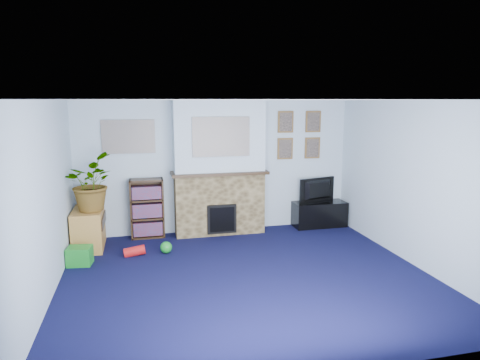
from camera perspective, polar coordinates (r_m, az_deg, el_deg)
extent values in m
cube|color=#0D0E34|center=(6.04, 0.99, -12.76)|extent=(5.00, 4.50, 0.01)
cube|color=white|center=(5.55, 1.07, 10.64)|extent=(5.00, 4.50, 0.01)
cube|color=silver|center=(7.84, -3.06, 1.79)|extent=(5.00, 0.04, 2.40)
cube|color=silver|center=(3.62, 10.02, -8.82)|extent=(5.00, 0.04, 2.40)
cube|color=silver|center=(5.62, -24.53, -2.66)|extent=(0.04, 4.50, 2.40)
cube|color=silver|center=(6.74, 22.09, -0.42)|extent=(0.04, 4.50, 2.40)
cube|color=brown|center=(7.78, -2.75, -3.16)|extent=(1.60, 0.40, 1.10)
cube|color=brown|center=(7.58, -2.83, 5.68)|extent=(1.60, 0.40, 1.30)
cube|color=brown|center=(7.63, -2.75, 0.98)|extent=(1.72, 0.50, 0.05)
cube|color=brown|center=(7.63, -2.44, -5.21)|extent=(0.52, 0.08, 0.52)
cube|color=brown|center=(7.60, -2.39, -5.29)|extent=(0.44, 0.02, 0.44)
cube|color=gray|center=(7.37, -2.53, 5.78)|extent=(1.00, 0.03, 0.68)
cube|color=gray|center=(7.64, -14.66, 5.61)|extent=(0.90, 0.03, 0.58)
cube|color=brown|center=(8.08, 6.10, 7.71)|extent=(0.30, 0.03, 0.40)
cube|color=brown|center=(8.27, 9.73, 7.69)|extent=(0.30, 0.03, 0.40)
cube|color=brown|center=(8.12, 6.03, 4.18)|extent=(0.30, 0.03, 0.40)
cube|color=brown|center=(8.31, 9.62, 4.24)|extent=(0.30, 0.03, 0.40)
cube|color=black|center=(8.41, 10.51, -4.57)|extent=(1.01, 0.42, 0.48)
imported|color=black|center=(8.31, 10.57, -1.34)|extent=(0.79, 0.31, 0.46)
cube|color=#312011|center=(7.83, -12.30, -3.49)|extent=(0.58, 0.02, 1.05)
cube|color=#312011|center=(7.71, -14.32, -3.80)|extent=(0.03, 0.28, 1.05)
cube|color=#312011|center=(7.72, -10.23, -3.62)|extent=(0.03, 0.28, 1.05)
cube|color=#312011|center=(7.85, -12.13, -7.33)|extent=(0.56, 0.28, 0.03)
cube|color=#312011|center=(7.75, -12.22, -4.97)|extent=(0.56, 0.28, 0.03)
cube|color=#312011|center=(7.67, -12.32, -2.59)|extent=(0.56, 0.28, 0.03)
cube|color=#312011|center=(7.60, -12.42, 0.02)|extent=(0.56, 0.28, 0.03)
cube|color=#312011|center=(7.79, -12.17, -6.26)|extent=(0.50, 0.22, 0.24)
cube|color=#312011|center=(7.70, -12.26, -3.91)|extent=(0.50, 0.22, 0.24)
cube|color=#312011|center=(7.63, -12.36, -1.59)|extent=(0.50, 0.22, 0.22)
cube|color=#B7823A|center=(7.46, -19.54, -5.95)|extent=(0.46, 0.83, 0.65)
imported|color=#26661E|center=(7.24, -19.55, -0.33)|extent=(0.81, 0.90, 0.91)
cube|color=gold|center=(7.58, -3.49, 1.63)|extent=(0.10, 0.06, 0.14)
cylinder|color=#B2BFC6|center=(7.65, -0.82, 1.81)|extent=(0.05, 0.05, 0.16)
sphere|color=gray|center=(7.52, -6.71, 1.47)|extent=(0.15, 0.15, 0.15)
cylinder|color=blue|center=(7.75, 2.17, 1.77)|extent=(0.06, 0.06, 0.13)
cube|color=#198C26|center=(6.82, -20.59, -9.42)|extent=(0.37, 0.31, 0.27)
sphere|color=#198C26|center=(6.98, -9.82, -8.87)|extent=(0.19, 0.19, 0.19)
cube|color=blue|center=(6.83, -20.57, -9.65)|extent=(0.23, 0.23, 0.22)
cylinder|color=red|center=(6.98, -13.87, -9.21)|extent=(0.34, 0.15, 0.19)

